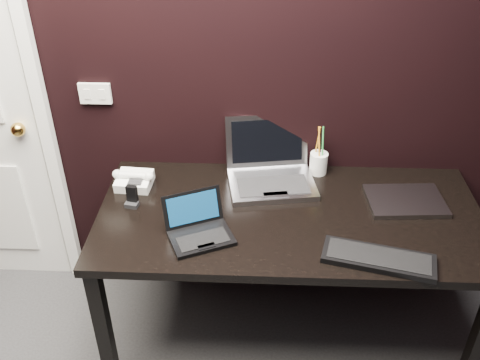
{
  "coord_description": "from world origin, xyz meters",
  "views": [
    {
      "loc": [
        0.16,
        -0.49,
        2.17
      ],
      "look_at": [
        0.08,
        1.35,
        0.94
      ],
      "focal_mm": 40.0,
      "sensor_mm": 36.0,
      "label": 1
    }
  ],
  "objects_px": {
    "ext_keyboard": "(379,258)",
    "pen_cup": "(319,162)",
    "closed_laptop": "(405,201)",
    "desk_phone": "(134,180)",
    "silver_laptop": "(271,172)",
    "mobile_phone": "(132,198)",
    "desk": "(289,227)",
    "netbook": "(199,229)"
  },
  "relations": [
    {
      "from": "desk",
      "to": "silver_laptop",
      "type": "distance_m",
      "value": 0.3
    },
    {
      "from": "closed_laptop",
      "to": "mobile_phone",
      "type": "relative_size",
      "value": 3.59
    },
    {
      "from": "desk",
      "to": "desk_phone",
      "type": "bearing_deg",
      "value": 166.19
    },
    {
      "from": "desk",
      "to": "mobile_phone",
      "type": "distance_m",
      "value": 0.72
    },
    {
      "from": "desk_phone",
      "to": "ext_keyboard",
      "type": "bearing_deg",
      "value": -23.99
    },
    {
      "from": "netbook",
      "to": "closed_laptop",
      "type": "distance_m",
      "value": 0.95
    },
    {
      "from": "netbook",
      "to": "mobile_phone",
      "type": "distance_m",
      "value": 0.38
    },
    {
      "from": "desk_phone",
      "to": "netbook",
      "type": "bearing_deg",
      "value": -45.3
    },
    {
      "from": "desk",
      "to": "closed_laptop",
      "type": "bearing_deg",
      "value": 10.95
    },
    {
      "from": "silver_laptop",
      "to": "pen_cup",
      "type": "distance_m",
      "value": 0.25
    },
    {
      "from": "mobile_phone",
      "to": "netbook",
      "type": "bearing_deg",
      "value": -31.82
    },
    {
      "from": "netbook",
      "to": "desk_phone",
      "type": "relative_size",
      "value": 1.61
    },
    {
      "from": "desk_phone",
      "to": "pen_cup",
      "type": "xyz_separation_m",
      "value": [
        0.88,
        0.16,
        0.02
      ]
    },
    {
      "from": "ext_keyboard",
      "to": "netbook",
      "type": "bearing_deg",
      "value": 170.1
    },
    {
      "from": "closed_laptop",
      "to": "mobile_phone",
      "type": "height_order",
      "value": "mobile_phone"
    },
    {
      "from": "ext_keyboard",
      "to": "closed_laptop",
      "type": "height_order",
      "value": "ext_keyboard"
    },
    {
      "from": "desk_phone",
      "to": "mobile_phone",
      "type": "relative_size",
      "value": 2.02
    },
    {
      "from": "desk_phone",
      "to": "silver_laptop",
      "type": "bearing_deg",
      "value": 6.46
    },
    {
      "from": "desk",
      "to": "netbook",
      "type": "height_order",
      "value": "netbook"
    },
    {
      "from": "desk",
      "to": "silver_laptop",
      "type": "relative_size",
      "value": 3.78
    },
    {
      "from": "closed_laptop",
      "to": "desk_phone",
      "type": "relative_size",
      "value": 1.78
    },
    {
      "from": "pen_cup",
      "to": "silver_laptop",
      "type": "bearing_deg",
      "value": -159.33
    },
    {
      "from": "netbook",
      "to": "pen_cup",
      "type": "relative_size",
      "value": 1.27
    },
    {
      "from": "pen_cup",
      "to": "desk_phone",
      "type": "bearing_deg",
      "value": -169.58
    },
    {
      "from": "mobile_phone",
      "to": "pen_cup",
      "type": "relative_size",
      "value": 0.39
    },
    {
      "from": "pen_cup",
      "to": "mobile_phone",
      "type": "bearing_deg",
      "value": -160.1
    },
    {
      "from": "netbook",
      "to": "pen_cup",
      "type": "height_order",
      "value": "pen_cup"
    },
    {
      "from": "desk",
      "to": "mobile_phone",
      "type": "bearing_deg",
      "value": 177.45
    },
    {
      "from": "ext_keyboard",
      "to": "pen_cup",
      "type": "bearing_deg",
      "value": 106.55
    },
    {
      "from": "closed_laptop",
      "to": "desk_phone",
      "type": "xyz_separation_m",
      "value": [
        -1.25,
        0.08,
        0.02
      ]
    },
    {
      "from": "netbook",
      "to": "mobile_phone",
      "type": "relative_size",
      "value": 3.24
    },
    {
      "from": "desk",
      "to": "pen_cup",
      "type": "height_order",
      "value": "pen_cup"
    },
    {
      "from": "silver_laptop",
      "to": "ext_keyboard",
      "type": "height_order",
      "value": "silver_laptop"
    },
    {
      "from": "closed_laptop",
      "to": "pen_cup",
      "type": "xyz_separation_m",
      "value": [
        -0.38,
        0.24,
        0.05
      ]
    },
    {
      "from": "ext_keyboard",
      "to": "pen_cup",
      "type": "height_order",
      "value": "pen_cup"
    },
    {
      "from": "closed_laptop",
      "to": "desk",
      "type": "bearing_deg",
      "value": -169.05
    },
    {
      "from": "silver_laptop",
      "to": "mobile_phone",
      "type": "distance_m",
      "value": 0.66
    },
    {
      "from": "ext_keyboard",
      "to": "desk_phone",
      "type": "height_order",
      "value": "desk_phone"
    },
    {
      "from": "silver_laptop",
      "to": "pen_cup",
      "type": "bearing_deg",
      "value": 20.67
    },
    {
      "from": "ext_keyboard",
      "to": "closed_laptop",
      "type": "xyz_separation_m",
      "value": [
        0.19,
        0.4,
        -0.0
      ]
    },
    {
      "from": "desk_phone",
      "to": "desk",
      "type": "bearing_deg",
      "value": -13.81
    },
    {
      "from": "ext_keyboard",
      "to": "pen_cup",
      "type": "xyz_separation_m",
      "value": [
        -0.19,
        0.63,
        0.05
      ]
    }
  ]
}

